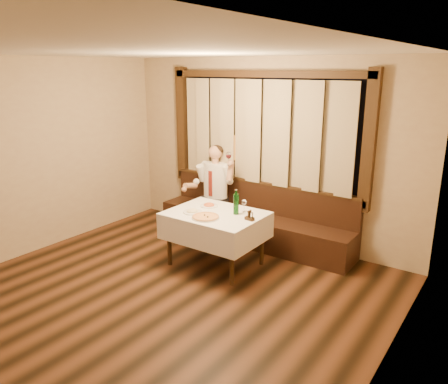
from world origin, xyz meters
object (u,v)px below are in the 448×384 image
Objects in this scene: dining_table at (216,220)px; cruet_caddy at (250,217)px; banquette at (254,223)px; pasta_cream at (193,210)px; pizza at (206,217)px; pasta_red at (209,204)px; seated_man at (213,184)px; green_bottle at (236,204)px.

dining_table is 0.55m from cruet_caddy.
banquette is 1.31m from pasta_cream.
cruet_caddy is at bearing -62.31° from banquette.
pizza is 0.57m from cruet_caddy.
pasta_cream is (-0.26, -1.19, 0.48)m from banquette.
pasta_red is 0.90m from seated_man.
seated_man reaches higher than cruet_caddy.
pasta_cream reaches higher than pasta_red.
banquette reaches higher than cruet_caddy.
pizza is 1.08× the size of green_bottle.
seated_man reaches higher than pasta_cream.
dining_table is 3.72× the size of green_bottle.
cruet_caddy is (0.51, 0.26, 0.03)m from pizza.
green_bottle is 1.29m from seated_man.
pasta_cream is 0.81m from cruet_caddy.
pasta_cream is at bearing -92.69° from pasta_red.
seated_man reaches higher than pasta_red.
seated_man is (-0.75, 1.18, 0.07)m from pizza.
green_bottle is (0.52, 0.28, 0.11)m from pasta_cream.
seated_man reaches higher than banquette.
seated_man is at bearing -172.93° from banquette.
pizza is 0.45m from green_bottle.
banquette is at bearing 7.07° from seated_man.
pasta_red is 0.74× the size of green_bottle.
pasta_cream is at bearing -160.08° from cruet_caddy.
pasta_cream is 1.97× the size of cruet_caddy.
pasta_red is at bearing 87.31° from pasta_cream.
pasta_red is 0.35m from pasta_cream.
dining_table is 0.28m from pizza.
pasta_cream reaches higher than pizza.
green_bottle is at bearing -39.81° from seated_man.
pasta_red reaches higher than dining_table.
pasta_cream is at bearing -102.26° from banquette.
green_bottle reaches higher than banquette.
pizza is at bearing -88.99° from banquette.
banquette is 1.35m from pizza.
dining_table is at bearing -171.72° from cruet_caddy.
pasta_cream is (-0.26, -0.17, 0.14)m from dining_table.
cruet_caddy is at bearing -12.10° from pasta_red.
cruet_caddy is (0.77, -0.17, 0.01)m from pasta_red.
pizza is 0.25× the size of seated_man.
pasta_cream is at bearing -66.93° from seated_man.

